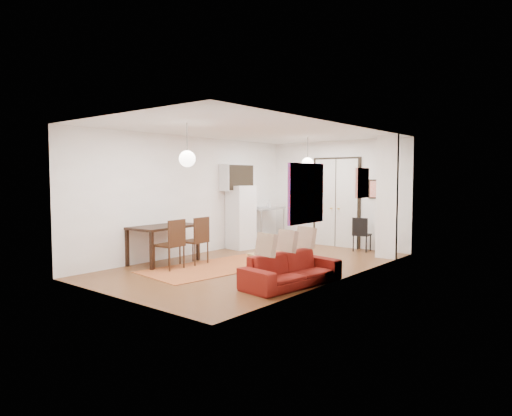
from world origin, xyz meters
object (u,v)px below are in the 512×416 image
Objects in this scene: dining_table at (164,230)px; dining_chair_far at (173,239)px; fridge at (241,217)px; black_side_chair at (363,231)px; kitchen_counter at (264,220)px; coffee_table at (267,257)px; dining_chair_near at (197,236)px; sofa at (292,270)px.

dining_table is 0.66m from dining_chair_far.
black_side_chair is at bearing 41.27° from fridge.
fridge reaches higher than kitchen_counter.
dining_chair_far is at bearing -70.14° from fridge.
kitchen_counter is 3.58m from dining_table.
coffee_table is 0.58× the size of dining_table.
kitchen_counter is at bearing -176.01° from dining_chair_far.
dining_chair_near is (-1.84, -0.16, 0.29)m from coffee_table.
black_side_chair is (-0.72, 4.30, 0.23)m from sofa.
dining_chair_far is at bearing -155.02° from coffee_table.
black_side_chair reaches higher than sofa.
dining_chair_near is 0.70m from dining_chair_far.
black_side_chair is at bearing 86.15° from coffee_table.
kitchen_counter is (-2.42, 2.97, 0.38)m from coffee_table.
dining_chair_far is at bearing 58.09° from black_side_chair.
dining_table reaches higher than coffee_table.
coffee_table is 0.55× the size of fridge.
sofa is at bearing 91.71° from dining_chair_far.
dining_chair_near is at bearing 90.28° from sofa.
dining_chair_near is at bearing 37.33° from dining_table.
black_side_chair is (0.25, 3.76, 0.19)m from coffee_table.
kitchen_counter is at bearing 97.38° from fridge.
dining_table is at bearing -98.17° from kitchen_counter.
dining_table is 1.52× the size of dining_chair_near.
dining_chair_far reaches higher than dining_table.
sofa is 1.85× the size of dining_chair_far.
sofa is 3.44m from dining_table.
coffee_table is 1.05× the size of black_side_chair.
coffee_table is 0.64× the size of kitchen_counter.
black_side_chair is at bearing 147.16° from dining_chair_near.
dining_chair_far is at bearing -4.75° from dining_chair_near.
sofa is 4.29m from fridge.
coffee_table is 1.87m from dining_chair_near.
dining_chair_far reaches higher than coffee_table.
dining_chair_far is (-1.84, -0.86, 0.29)m from coffee_table.
sofa is 4.90m from kitchen_counter.
black_side_chair is (2.69, 1.76, -0.33)m from fridge.
black_side_chair is at bearing 150.89° from dining_chair_far.
kitchen_counter is 0.91× the size of dining_table.
dining_table is 0.77m from dining_chair_near.
dining_table is (-3.41, -0.08, 0.47)m from sofa.
fridge reaches higher than dining_chair_far.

